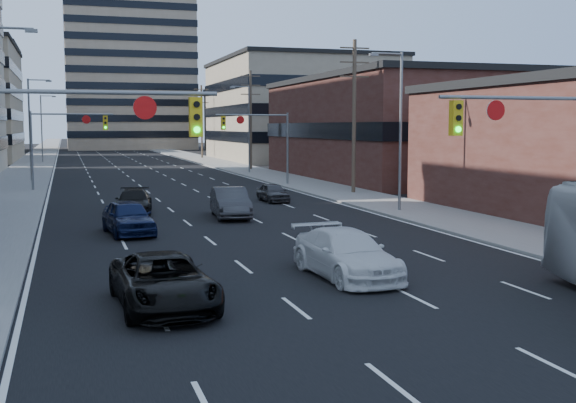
# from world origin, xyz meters

# --- Properties ---
(ground) EXTENTS (400.00, 400.00, 0.00)m
(ground) POSITION_xyz_m (0.00, 0.00, 0.00)
(ground) COLOR black
(ground) RESTS_ON ground
(road_surface) EXTENTS (18.00, 300.00, 0.02)m
(road_surface) POSITION_xyz_m (0.00, 130.00, 0.01)
(road_surface) COLOR black
(road_surface) RESTS_ON ground
(sidewalk_left) EXTENTS (5.00, 300.00, 0.15)m
(sidewalk_left) POSITION_xyz_m (-11.50, 130.00, 0.07)
(sidewalk_left) COLOR slate
(sidewalk_left) RESTS_ON ground
(sidewalk_right) EXTENTS (5.00, 300.00, 0.15)m
(sidewalk_right) POSITION_xyz_m (11.50, 130.00, 0.07)
(sidewalk_right) COLOR slate
(sidewalk_right) RESTS_ON ground
(storefront_right_mid) EXTENTS (20.00, 30.00, 9.00)m
(storefront_right_mid) POSITION_xyz_m (24.00, 50.00, 4.50)
(storefront_right_mid) COLOR #472119
(storefront_right_mid) RESTS_ON ground
(office_right_far) EXTENTS (22.00, 28.00, 14.00)m
(office_right_far) POSITION_xyz_m (25.00, 88.00, 7.00)
(office_right_far) COLOR gray
(office_right_far) RESTS_ON ground
(apartment_tower) EXTENTS (26.00, 26.00, 58.00)m
(apartment_tower) POSITION_xyz_m (6.00, 150.00, 29.00)
(apartment_tower) COLOR gray
(apartment_tower) RESTS_ON ground
(bg_block_right) EXTENTS (22.00, 22.00, 12.00)m
(bg_block_right) POSITION_xyz_m (32.00, 130.00, 6.00)
(bg_block_right) COLOR gray
(bg_block_right) RESTS_ON ground
(signal_near_left) EXTENTS (6.59, 0.33, 6.00)m
(signal_near_left) POSITION_xyz_m (-7.45, 8.00, 4.33)
(signal_near_left) COLOR slate
(signal_near_left) RESTS_ON ground
(signal_near_right) EXTENTS (6.59, 0.33, 6.00)m
(signal_near_right) POSITION_xyz_m (7.45, 8.00, 4.33)
(signal_near_right) COLOR slate
(signal_near_right) RESTS_ON ground
(signal_far_left) EXTENTS (6.09, 0.33, 6.00)m
(signal_far_left) POSITION_xyz_m (-7.68, 45.00, 4.30)
(signal_far_left) COLOR slate
(signal_far_left) RESTS_ON ground
(signal_far_right) EXTENTS (6.09, 0.33, 6.00)m
(signal_far_right) POSITION_xyz_m (7.68, 45.00, 4.30)
(signal_far_right) COLOR slate
(signal_far_right) RESTS_ON ground
(utility_pole_block) EXTENTS (2.20, 0.28, 11.00)m
(utility_pole_block) POSITION_xyz_m (12.20, 36.00, 5.78)
(utility_pole_block) COLOR #4C3D2D
(utility_pole_block) RESTS_ON ground
(utility_pole_midblock) EXTENTS (2.20, 0.28, 11.00)m
(utility_pole_midblock) POSITION_xyz_m (12.20, 66.00, 5.78)
(utility_pole_midblock) COLOR #4C3D2D
(utility_pole_midblock) RESTS_ON ground
(utility_pole_distant) EXTENTS (2.20, 0.28, 11.00)m
(utility_pole_distant) POSITION_xyz_m (12.20, 96.00, 5.78)
(utility_pole_distant) COLOR #4C3D2D
(utility_pole_distant) RESTS_ON ground
(streetlight_left_mid) EXTENTS (2.03, 0.22, 9.00)m
(streetlight_left_mid) POSITION_xyz_m (-10.34, 55.00, 5.05)
(streetlight_left_mid) COLOR slate
(streetlight_left_mid) RESTS_ON ground
(streetlight_left_far) EXTENTS (2.03, 0.22, 9.00)m
(streetlight_left_far) POSITION_xyz_m (-10.34, 90.00, 5.05)
(streetlight_left_far) COLOR slate
(streetlight_left_far) RESTS_ON ground
(streetlight_right_near) EXTENTS (2.03, 0.22, 9.00)m
(streetlight_right_near) POSITION_xyz_m (10.34, 25.00, 5.05)
(streetlight_right_near) COLOR slate
(streetlight_right_near) RESTS_ON ground
(streetlight_right_far) EXTENTS (2.03, 0.22, 9.00)m
(streetlight_right_far) POSITION_xyz_m (10.34, 60.00, 5.05)
(streetlight_right_far) COLOR slate
(streetlight_right_far) RESTS_ON ground
(black_pickup) EXTENTS (2.66, 5.35, 1.46)m
(black_pickup) POSITION_xyz_m (-5.20, 7.09, 0.73)
(black_pickup) COLOR black
(black_pickup) RESTS_ON ground
(white_van) EXTENTS (2.46, 5.42, 1.54)m
(white_van) POSITION_xyz_m (0.99, 9.36, 0.77)
(white_van) COLOR silver
(white_van) RESTS_ON ground
(sedan_blue) EXTENTS (2.37, 4.81, 1.58)m
(sedan_blue) POSITION_xyz_m (-4.98, 20.98, 0.79)
(sedan_blue) COLOR #0E173A
(sedan_blue) RESTS_ON ground
(sedan_grey_center) EXTENTS (2.15, 5.06, 1.62)m
(sedan_grey_center) POSITION_xyz_m (0.76, 25.47, 0.81)
(sedan_grey_center) COLOR #353538
(sedan_grey_center) RESTS_ON ground
(sedan_black_far) EXTENTS (2.54, 5.00, 1.39)m
(sedan_black_far) POSITION_xyz_m (-4.05, 28.48, 0.70)
(sedan_black_far) COLOR black
(sedan_black_far) RESTS_ON ground
(sedan_grey_right) EXTENTS (1.57, 3.63, 1.22)m
(sedan_grey_right) POSITION_xyz_m (5.20, 32.65, 0.61)
(sedan_grey_right) COLOR #38373A
(sedan_grey_right) RESTS_ON ground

